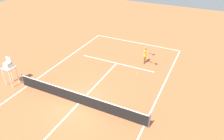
% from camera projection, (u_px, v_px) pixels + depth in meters
% --- Properties ---
extents(ground_plane, '(60.00, 60.00, 0.00)m').
position_uv_depth(ground_plane, '(79.00, 103.00, 15.29)').
color(ground_plane, '#B76038').
extents(court_lines, '(9.98, 23.85, 0.01)m').
position_uv_depth(court_lines, '(79.00, 103.00, 15.29)').
color(court_lines, white).
rests_on(court_lines, ground).
extents(tennis_net, '(10.58, 0.10, 1.07)m').
position_uv_depth(tennis_net, '(78.00, 98.00, 15.04)').
color(tennis_net, '#4C4C51').
rests_on(tennis_net, ground).
extents(player_serving, '(1.24, 0.83, 1.75)m').
position_uv_depth(player_serving, '(145.00, 54.00, 19.65)').
color(player_serving, '#9E704C').
rests_on(player_serving, ground).
extents(tennis_ball, '(0.07, 0.07, 0.07)m').
position_uv_depth(tennis_ball, '(137.00, 74.00, 18.65)').
color(tennis_ball, '#CCE033').
rests_on(tennis_ball, ground).
extents(umpire_chair, '(0.80, 0.80, 2.41)m').
position_uv_depth(umpire_chair, '(9.00, 67.00, 16.53)').
color(umpire_chair, silver).
rests_on(umpire_chair, ground).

